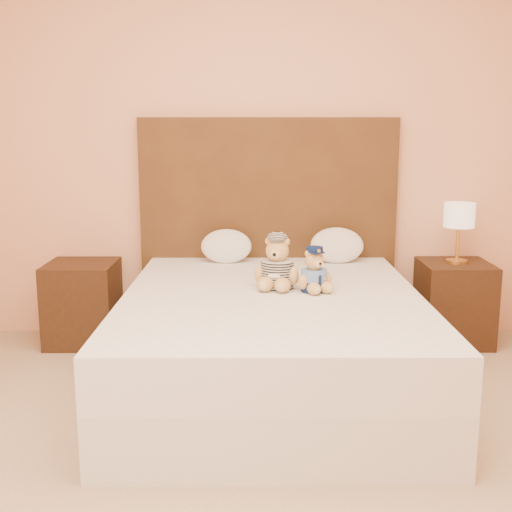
{
  "coord_description": "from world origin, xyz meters",
  "views": [
    {
      "loc": [
        -0.1,
        -2.17,
        1.43
      ],
      "look_at": [
        -0.09,
        1.45,
        0.71
      ],
      "focal_mm": 45.0,
      "sensor_mm": 36.0,
      "label": 1
    }
  ],
  "objects_px": {
    "lamp": "(459,218)",
    "pillow_right": "(337,244)",
    "nightstand_right": "(454,303)",
    "teddy_police": "(314,269)",
    "bed": "(272,342)",
    "teddy_prisoner": "(277,262)",
    "pillow_left": "(226,245)",
    "nightstand_left": "(83,303)"
  },
  "relations": [
    {
      "from": "lamp",
      "to": "pillow_right",
      "type": "xyz_separation_m",
      "value": [
        -0.79,
        0.03,
        -0.17
      ]
    },
    {
      "from": "nightstand_right",
      "to": "pillow_right",
      "type": "height_order",
      "value": "pillow_right"
    },
    {
      "from": "teddy_police",
      "to": "pillow_right",
      "type": "height_order",
      "value": "pillow_right"
    },
    {
      "from": "bed",
      "to": "lamp",
      "type": "bearing_deg",
      "value": 32.62
    },
    {
      "from": "teddy_police",
      "to": "teddy_prisoner",
      "type": "relative_size",
      "value": 0.83
    },
    {
      "from": "lamp",
      "to": "pillow_left",
      "type": "xyz_separation_m",
      "value": [
        -1.53,
        0.03,
        -0.18
      ]
    },
    {
      "from": "bed",
      "to": "teddy_police",
      "type": "relative_size",
      "value": 8.18
    },
    {
      "from": "nightstand_left",
      "to": "teddy_police",
      "type": "height_order",
      "value": "teddy_police"
    },
    {
      "from": "teddy_police",
      "to": "nightstand_left",
      "type": "bearing_deg",
      "value": 128.79
    },
    {
      "from": "lamp",
      "to": "teddy_prisoner",
      "type": "bearing_deg",
      "value": -150.41
    },
    {
      "from": "bed",
      "to": "teddy_prisoner",
      "type": "height_order",
      "value": "teddy_prisoner"
    },
    {
      "from": "nightstand_right",
      "to": "pillow_left",
      "type": "distance_m",
      "value": 1.58
    },
    {
      "from": "nightstand_right",
      "to": "teddy_prisoner",
      "type": "xyz_separation_m",
      "value": [
        -1.22,
        -0.69,
        0.42
      ]
    },
    {
      "from": "lamp",
      "to": "pillow_left",
      "type": "height_order",
      "value": "lamp"
    },
    {
      "from": "lamp",
      "to": "pillow_right",
      "type": "distance_m",
      "value": 0.81
    },
    {
      "from": "bed",
      "to": "lamp",
      "type": "distance_m",
      "value": 1.59
    },
    {
      "from": "bed",
      "to": "lamp",
      "type": "xyz_separation_m",
      "value": [
        1.25,
        0.8,
        0.57
      ]
    },
    {
      "from": "nightstand_left",
      "to": "pillow_right",
      "type": "distance_m",
      "value": 1.75
    },
    {
      "from": "bed",
      "to": "pillow_right",
      "type": "distance_m",
      "value": 1.03
    },
    {
      "from": "nightstand_left",
      "to": "lamp",
      "type": "bearing_deg",
      "value": 0.0
    },
    {
      "from": "bed",
      "to": "lamp",
      "type": "relative_size",
      "value": 5.0
    },
    {
      "from": "pillow_left",
      "to": "bed",
      "type": "bearing_deg",
      "value": -71.23
    },
    {
      "from": "bed",
      "to": "pillow_right",
      "type": "xyz_separation_m",
      "value": [
        0.46,
        0.83,
        0.4
      ]
    },
    {
      "from": "nightstand_left",
      "to": "lamp",
      "type": "relative_size",
      "value": 1.38
    },
    {
      "from": "bed",
      "to": "pillow_left",
      "type": "bearing_deg",
      "value": 108.77
    },
    {
      "from": "teddy_prisoner",
      "to": "pillow_left",
      "type": "height_order",
      "value": "teddy_prisoner"
    },
    {
      "from": "lamp",
      "to": "teddy_police",
      "type": "xyz_separation_m",
      "value": [
        -1.02,
        -0.76,
        -0.18
      ]
    },
    {
      "from": "nightstand_right",
      "to": "teddy_prisoner",
      "type": "distance_m",
      "value": 1.46
    },
    {
      "from": "lamp",
      "to": "teddy_police",
      "type": "bearing_deg",
      "value": -143.37
    },
    {
      "from": "nightstand_right",
      "to": "bed",
      "type": "bearing_deg",
      "value": -147.38
    },
    {
      "from": "lamp",
      "to": "teddy_police",
      "type": "height_order",
      "value": "lamp"
    },
    {
      "from": "lamp",
      "to": "teddy_prisoner",
      "type": "distance_m",
      "value": 1.41
    },
    {
      "from": "bed",
      "to": "teddy_police",
      "type": "distance_m",
      "value": 0.46
    },
    {
      "from": "pillow_left",
      "to": "nightstand_right",
      "type": "bearing_deg",
      "value": -1.12
    },
    {
      "from": "bed",
      "to": "nightstand_left",
      "type": "relative_size",
      "value": 3.64
    },
    {
      "from": "teddy_prisoner",
      "to": "pillow_left",
      "type": "distance_m",
      "value": 0.79
    },
    {
      "from": "nightstand_left",
      "to": "teddy_prisoner",
      "type": "xyz_separation_m",
      "value": [
        1.28,
        -0.69,
        0.42
      ]
    },
    {
      "from": "pillow_right",
      "to": "teddy_police",
      "type": "bearing_deg",
      "value": -105.94
    },
    {
      "from": "teddy_prisoner",
      "to": "teddy_police",
      "type": "bearing_deg",
      "value": -4.24
    },
    {
      "from": "pillow_left",
      "to": "pillow_right",
      "type": "distance_m",
      "value": 0.74
    },
    {
      "from": "pillow_left",
      "to": "teddy_prisoner",
      "type": "bearing_deg",
      "value": -66.52
    },
    {
      "from": "lamp",
      "to": "teddy_prisoner",
      "type": "relative_size",
      "value": 1.35
    }
  ]
}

